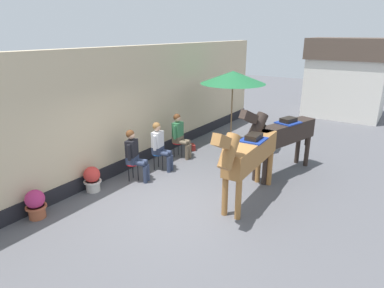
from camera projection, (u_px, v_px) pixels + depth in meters
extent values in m
plane|color=#56565B|center=(236.00, 163.00, 9.94)|extent=(40.00, 40.00, 0.00)
cube|color=#CCB793|center=(136.00, 107.00, 9.56)|extent=(0.30, 14.00, 3.40)
cube|color=black|center=(139.00, 156.00, 10.04)|extent=(0.34, 14.00, 0.36)
cube|color=silver|center=(345.00, 88.00, 15.16)|extent=(3.20, 2.40, 2.60)
cube|color=brown|center=(351.00, 49.00, 14.60)|extent=(3.40, 2.60, 0.90)
cylinder|color=red|center=(133.00, 164.00, 8.69)|extent=(0.34, 0.34, 0.03)
cylinder|color=black|center=(138.00, 173.00, 8.73)|extent=(0.02, 0.02, 0.45)
cylinder|color=black|center=(133.00, 170.00, 8.90)|extent=(0.02, 0.02, 0.45)
cylinder|color=black|center=(129.00, 174.00, 8.68)|extent=(0.02, 0.02, 0.45)
cube|color=#2D3851|center=(132.00, 160.00, 8.66)|extent=(0.32, 0.38, 0.20)
cube|color=black|center=(132.00, 148.00, 8.55)|extent=(0.31, 0.39, 0.44)
sphere|color=tan|center=(131.00, 135.00, 8.44)|extent=(0.20, 0.20, 0.20)
sphere|color=#593319|center=(130.00, 134.00, 8.44)|extent=(0.22, 0.22, 0.22)
cylinder|color=#2D3851|center=(140.00, 161.00, 8.69)|extent=(0.40, 0.24, 0.13)
cylinder|color=#2D3851|center=(148.00, 172.00, 8.74)|extent=(0.11, 0.11, 0.46)
cylinder|color=#2D3851|center=(138.00, 163.00, 8.55)|extent=(0.40, 0.24, 0.13)
cylinder|color=#2D3851|center=(145.00, 175.00, 8.59)|extent=(0.11, 0.11, 0.46)
cylinder|color=black|center=(136.00, 148.00, 8.74)|extent=(0.09, 0.09, 0.42)
cylinder|color=black|center=(129.00, 153.00, 8.38)|extent=(0.09, 0.09, 0.42)
cylinder|color=#194C99|center=(158.00, 154.00, 9.40)|extent=(0.34, 0.34, 0.03)
cylinder|color=black|center=(163.00, 162.00, 9.42)|extent=(0.02, 0.02, 0.45)
cylinder|color=black|center=(158.00, 160.00, 9.60)|extent=(0.02, 0.02, 0.45)
cylinder|color=black|center=(154.00, 163.00, 9.40)|extent=(0.02, 0.02, 0.45)
cube|color=#2D3851|center=(158.00, 150.00, 9.36)|extent=(0.29, 0.35, 0.20)
cube|color=silver|center=(158.00, 139.00, 9.25)|extent=(0.27, 0.37, 0.44)
sphere|color=tan|center=(157.00, 127.00, 9.14)|extent=(0.20, 0.20, 0.20)
sphere|color=olive|center=(156.00, 126.00, 9.14)|extent=(0.22, 0.22, 0.22)
cylinder|color=#2D3851|center=(165.00, 152.00, 9.37)|extent=(0.40, 0.19, 0.13)
cylinder|color=#2D3851|center=(171.00, 163.00, 9.39)|extent=(0.11, 0.11, 0.46)
cylinder|color=#2D3851|center=(162.00, 154.00, 9.23)|extent=(0.40, 0.19, 0.13)
cylinder|color=#2D3851|center=(169.00, 165.00, 9.25)|extent=(0.11, 0.11, 0.46)
cylinder|color=silver|center=(162.00, 139.00, 9.43)|extent=(0.09, 0.09, 0.42)
cylinder|color=silver|center=(155.00, 143.00, 9.09)|extent=(0.09, 0.09, 0.42)
cylinder|color=red|center=(178.00, 143.00, 10.34)|extent=(0.34, 0.34, 0.03)
cylinder|color=black|center=(182.00, 151.00, 10.35)|extent=(0.02, 0.02, 0.45)
cylinder|color=black|center=(178.00, 148.00, 10.55)|extent=(0.02, 0.02, 0.45)
cylinder|color=black|center=(174.00, 151.00, 10.35)|extent=(0.02, 0.02, 0.45)
cube|color=brown|center=(178.00, 139.00, 10.30)|extent=(0.26, 0.33, 0.20)
cube|color=#337247|center=(178.00, 129.00, 10.20)|extent=(0.24, 0.35, 0.44)
sphere|color=tan|center=(178.00, 118.00, 10.09)|extent=(0.20, 0.20, 0.20)
sphere|color=#593319|center=(177.00, 117.00, 10.09)|extent=(0.22, 0.22, 0.22)
cylinder|color=brown|center=(184.00, 141.00, 10.29)|extent=(0.39, 0.15, 0.13)
cylinder|color=brown|center=(190.00, 151.00, 10.29)|extent=(0.11, 0.11, 0.46)
cylinder|color=brown|center=(182.00, 142.00, 10.16)|extent=(0.39, 0.15, 0.13)
cylinder|color=brown|center=(187.00, 153.00, 10.16)|extent=(0.11, 0.11, 0.46)
cylinder|color=#337247|center=(182.00, 129.00, 10.37)|extent=(0.09, 0.09, 0.42)
cylinder|color=#337247|center=(175.00, 133.00, 10.04)|extent=(0.09, 0.09, 0.42)
cube|color=#9E6B38|center=(251.00, 152.00, 7.51)|extent=(0.52, 2.21, 0.52)
cylinder|color=#9E6B38|center=(238.00, 200.00, 6.87)|extent=(0.13, 0.13, 0.90)
cylinder|color=#9E6B38|center=(225.00, 196.00, 7.02)|extent=(0.13, 0.13, 0.90)
cylinder|color=#9E6B38|center=(270.00, 168.00, 8.43)|extent=(0.13, 0.13, 0.90)
cylinder|color=#9E6B38|center=(258.00, 166.00, 8.58)|extent=(0.13, 0.13, 0.90)
cylinder|color=#9E6B38|center=(229.00, 152.00, 6.41)|extent=(0.30, 0.64, 0.73)
cube|color=#9E6B38|center=(221.00, 141.00, 6.04)|extent=(0.20, 0.53, 0.40)
cube|color=black|center=(230.00, 145.00, 6.38)|extent=(0.06, 0.63, 0.48)
cylinder|color=black|center=(268.00, 149.00, 8.51)|extent=(0.10, 0.10, 0.65)
cube|color=navy|center=(254.00, 140.00, 7.50)|extent=(0.52, 0.62, 0.03)
cube|color=black|center=(254.00, 137.00, 7.47)|extent=(0.30, 0.45, 0.12)
cube|color=#2D231E|center=(285.00, 133.00, 8.94)|extent=(1.04, 2.24, 0.52)
cylinder|color=#2D231E|center=(265.00, 168.00, 8.46)|extent=(0.13, 0.13, 0.90)
cylinder|color=#2D231E|center=(255.00, 164.00, 8.69)|extent=(0.13, 0.13, 0.90)
cylinder|color=#2D231E|center=(307.00, 151.00, 9.64)|extent=(0.13, 0.13, 0.90)
cylinder|color=#2D231E|center=(298.00, 148.00, 9.86)|extent=(0.13, 0.13, 0.90)
cylinder|color=#2D231E|center=(257.00, 127.00, 8.09)|extent=(0.45, 0.68, 0.73)
cube|color=#2D231E|center=(249.00, 117.00, 7.78)|extent=(0.32, 0.56, 0.40)
cube|color=black|center=(258.00, 121.00, 8.05)|extent=(0.21, 0.62, 0.48)
cylinder|color=black|center=(307.00, 135.00, 9.72)|extent=(0.12, 0.12, 0.65)
cube|color=navy|center=(288.00, 122.00, 8.91)|extent=(0.65, 0.72, 0.03)
cube|color=black|center=(288.00, 120.00, 8.89)|extent=(0.39, 0.50, 0.12)
cylinder|color=#A85638|center=(37.00, 212.00, 7.00)|extent=(0.34, 0.34, 0.28)
cylinder|color=#A85638|center=(36.00, 207.00, 6.97)|extent=(0.43, 0.43, 0.04)
sphere|color=#B22D66|center=(35.00, 199.00, 6.91)|extent=(0.40, 0.40, 0.40)
cylinder|color=beige|center=(93.00, 186.00, 8.19)|extent=(0.34, 0.34, 0.28)
cylinder|color=beige|center=(93.00, 181.00, 8.15)|extent=(0.43, 0.43, 0.04)
sphere|color=red|center=(92.00, 175.00, 8.09)|extent=(0.40, 0.40, 0.40)
cylinder|color=black|center=(230.00, 147.00, 11.28)|extent=(0.44, 0.44, 0.06)
cylinder|color=olive|center=(231.00, 116.00, 10.94)|extent=(0.04, 0.04, 2.20)
cone|color=#1E6638|center=(233.00, 77.00, 10.53)|extent=(2.10, 2.10, 0.40)
cylinder|color=white|center=(271.00, 139.00, 10.71)|extent=(0.32, 0.32, 0.03)
cylinder|color=silver|center=(274.00, 147.00, 10.71)|extent=(0.02, 0.02, 0.43)
cylinder|color=silver|center=(270.00, 145.00, 10.90)|extent=(0.02, 0.02, 0.43)
cylinder|color=silver|center=(267.00, 147.00, 10.73)|extent=(0.02, 0.02, 0.43)
cube|color=maroon|center=(193.00, 147.00, 11.04)|extent=(0.29, 0.27, 0.20)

